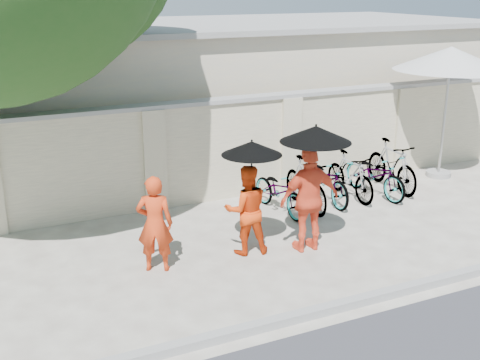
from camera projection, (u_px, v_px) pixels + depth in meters
name	position (u px, v px, depth m)	size (l,w,h in m)	color
ground	(274.00, 262.00, 9.66)	(80.00, 80.00, 0.00)	#BCB8AB
kerb	(333.00, 307.00, 8.17)	(40.00, 0.16, 0.12)	gray
compound_wall	(245.00, 148.00, 12.51)	(20.00, 0.30, 2.00)	beige
building_behind	(218.00, 88.00, 15.99)	(14.00, 6.00, 3.20)	beige
monk_left	(155.00, 224.00, 9.16)	(0.56, 0.37, 1.53)	red
monk_center	(246.00, 210.00, 9.77)	(0.73, 0.57, 1.51)	red
parasol_center	(252.00, 148.00, 9.40)	(0.97, 0.97, 1.06)	black
monk_right	(309.00, 199.00, 9.84)	(1.04, 0.44, 1.78)	#F34F2B
parasol_right	(316.00, 134.00, 9.44)	(1.14, 1.14, 1.13)	black
patio_umbrella	(451.00, 60.00, 13.13)	(3.28, 3.28, 2.96)	gray
bike_0	(280.00, 191.00, 11.63)	(0.58, 1.65, 0.87)	#A1A1A1
bike_1	(306.00, 184.00, 11.83)	(0.48, 1.68, 1.01)	#A1A1A1
bike_2	(325.00, 179.00, 12.21)	(0.62, 1.77, 0.93)	#A1A1A1
bike_3	(350.00, 176.00, 12.40)	(0.45, 1.61, 0.97)	#A1A1A1
bike_4	(375.00, 175.00, 12.56)	(0.60, 1.73, 0.91)	#A1A1A1
bike_5	(392.00, 165.00, 12.91)	(0.50, 1.79, 1.07)	#A1A1A1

